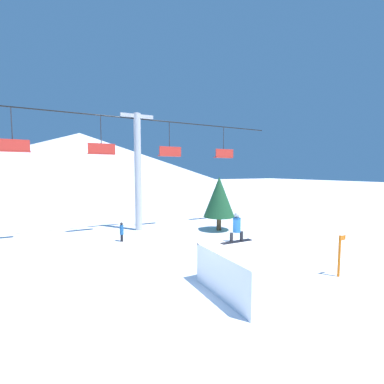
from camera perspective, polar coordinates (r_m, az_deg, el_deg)
ground_plane at (r=10.56m, az=6.17°, el=-20.29°), size 220.00×220.00×0.00m
mountain_ridge at (r=78.37m, az=-23.57°, el=6.49°), size 88.51×88.51×14.93m
snow_ramp at (r=10.19m, az=12.65°, el=-16.56°), size 2.65×3.33×1.56m
snowboarder at (r=10.71m, az=9.90°, el=-7.82°), size 1.45×0.32×1.22m
chairlift at (r=19.53m, az=-11.95°, el=6.33°), size 23.94×0.50×8.67m
pine_tree_near at (r=19.28m, az=6.05°, el=-1.11°), size 2.34×2.34×4.04m
trail_marker at (r=12.72m, az=29.95°, el=-11.99°), size 0.41×0.10×1.77m
distant_skier at (r=16.99m, az=-15.36°, el=-8.37°), size 0.24×0.24×1.23m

